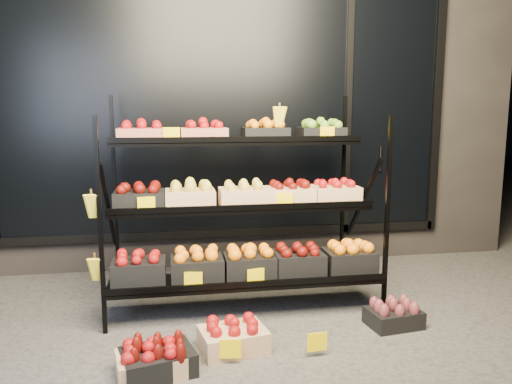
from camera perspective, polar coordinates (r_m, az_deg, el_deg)
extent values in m
plane|color=#514F4C|center=(3.60, -0.12, -15.83)|extent=(24.00, 24.00, 0.00)
cube|color=#2D2826|center=(5.85, -4.48, 11.38)|extent=(6.00, 2.00, 3.50)
cube|color=black|center=(4.83, -3.31, 9.49)|extent=(4.20, 0.04, 2.40)
cube|color=black|center=(4.95, -3.16, -4.65)|extent=(4.30, 0.06, 0.08)
cube|color=black|center=(5.49, 19.93, 8.93)|extent=(0.08, 0.06, 2.50)
cube|color=black|center=(5.09, 10.46, 9.34)|extent=(0.06, 0.06, 2.50)
cylinder|color=black|center=(5.21, 14.03, 3.70)|extent=(0.02, 0.02, 0.25)
cube|color=black|center=(3.52, -17.37, -3.94)|extent=(0.03, 0.03, 1.50)
cube|color=black|center=(3.82, 14.76, -2.79)|extent=(0.03, 0.03, 1.50)
cube|color=black|center=(4.45, -15.82, -0.13)|extent=(0.03, 0.03, 1.66)
cube|color=black|center=(4.69, 9.92, 0.56)|extent=(0.03, 0.03, 1.66)
cube|color=black|center=(3.82, -1.01, -10.04)|extent=(2.05, 0.42, 0.03)
cube|color=black|center=(3.62, -0.52, -10.54)|extent=(2.05, 0.02, 0.05)
cube|color=black|center=(3.98, -1.69, -1.80)|extent=(2.05, 0.40, 0.03)
cube|color=black|center=(3.79, -1.29, -1.82)|extent=(2.05, 0.02, 0.05)
cube|color=black|center=(4.21, -2.30, 5.66)|extent=(2.05, 0.40, 0.03)
cube|color=black|center=(4.02, -1.95, 6.00)|extent=(2.05, 0.02, 0.05)
cube|color=tan|center=(4.18, -12.91, 6.38)|extent=(0.38, 0.28, 0.11)
ellipsoid|color=#A60B14|center=(4.17, -12.95, 7.54)|extent=(0.32, 0.24, 0.07)
cube|color=tan|center=(4.18, -5.96, 6.56)|extent=(0.38, 0.28, 0.11)
ellipsoid|color=#A60B14|center=(4.18, -5.98, 7.72)|extent=(0.32, 0.24, 0.07)
cube|color=black|center=(4.25, 1.06, 6.65)|extent=(0.38, 0.28, 0.11)
ellipsoid|color=orange|center=(4.24, 1.06, 7.79)|extent=(0.32, 0.24, 0.07)
cube|color=black|center=(4.37, 7.44, 6.64)|extent=(0.38, 0.28, 0.11)
ellipsoid|color=#6CA429|center=(4.36, 7.46, 7.76)|extent=(0.32, 0.24, 0.07)
cube|color=black|center=(3.93, -13.16, -0.91)|extent=(0.38, 0.28, 0.14)
ellipsoid|color=#610B07|center=(3.92, -13.21, 0.53)|extent=(0.32, 0.24, 0.07)
cube|color=#DDAF7F|center=(3.93, -7.53, -0.76)|extent=(0.38, 0.28, 0.14)
ellipsoid|color=gold|center=(3.91, -7.56, 0.68)|extent=(0.32, 0.24, 0.07)
cube|color=#DDAF7F|center=(3.97, -1.45, -0.59)|extent=(0.38, 0.28, 0.14)
ellipsoid|color=gold|center=(3.95, -1.45, 0.84)|extent=(0.32, 0.24, 0.07)
cube|color=#DDAF7F|center=(4.04, 3.91, -0.43)|extent=(0.38, 0.28, 0.14)
ellipsoid|color=#610B07|center=(4.02, 3.93, 0.97)|extent=(0.32, 0.24, 0.07)
cube|color=#DDAF7F|center=(4.14, 8.97, -0.28)|extent=(0.38, 0.28, 0.14)
ellipsoid|color=#A60B14|center=(4.13, 9.00, 1.09)|extent=(0.32, 0.24, 0.07)
cube|color=black|center=(3.76, -13.22, -8.94)|extent=(0.38, 0.28, 0.18)
ellipsoid|color=#A60B14|center=(3.72, -13.28, -7.18)|extent=(0.32, 0.24, 0.07)
cube|color=black|center=(3.75, -6.75, -8.77)|extent=(0.38, 0.28, 0.18)
ellipsoid|color=orange|center=(3.72, -6.78, -7.01)|extent=(0.32, 0.24, 0.07)
cube|color=black|center=(3.79, -0.71, -8.52)|extent=(0.38, 0.28, 0.18)
ellipsoid|color=orange|center=(3.76, -0.71, -6.78)|extent=(0.32, 0.24, 0.07)
cube|color=black|center=(3.87, 4.82, -8.21)|extent=(0.38, 0.28, 0.18)
ellipsoid|color=#610B07|center=(3.83, 4.85, -6.49)|extent=(0.32, 0.24, 0.07)
cube|color=black|center=(3.99, 10.61, -7.80)|extent=(0.38, 0.28, 0.18)
ellipsoid|color=orange|center=(3.95, 10.66, -6.13)|extent=(0.32, 0.24, 0.07)
ellipsoid|color=yellow|center=(3.50, -18.33, -0.09)|extent=(0.14, 0.08, 0.22)
ellipsoid|color=yellow|center=(3.59, -17.97, -7.04)|extent=(0.14, 0.08, 0.22)
ellipsoid|color=yellow|center=(4.17, 2.71, 9.82)|extent=(0.14, 0.08, 0.22)
cube|color=#FFD800|center=(3.78, -12.43, -1.43)|extent=(0.13, 0.01, 0.12)
cube|color=#FFD800|center=(3.88, 3.30, -0.98)|extent=(0.13, 0.01, 0.12)
cube|color=#FFD800|center=(4.22, 8.14, 6.61)|extent=(0.13, 0.01, 0.12)
cube|color=#FFD800|center=(4.02, -9.63, 6.45)|extent=(0.13, 0.01, 0.12)
cube|color=#FFD800|center=(3.62, -7.17, -9.97)|extent=(0.13, 0.01, 0.12)
cube|color=#FFD800|center=(3.66, -0.03, -9.66)|extent=(0.13, 0.01, 0.12)
cube|color=#FFD800|center=(3.19, -2.95, -18.12)|extent=(0.13, 0.01, 0.12)
cube|color=#FFD800|center=(3.29, 6.98, -17.27)|extent=(0.13, 0.01, 0.12)
cube|color=#DDAF7F|center=(3.14, -11.94, -18.72)|extent=(0.43, 0.35, 0.13)
ellipsoid|color=#A60B14|center=(3.09, -12.00, -17.14)|extent=(0.36, 0.29, 0.07)
cube|color=black|center=(3.14, -11.16, -18.53)|extent=(0.47, 0.40, 0.14)
ellipsoid|color=#610B07|center=(3.10, -11.22, -16.89)|extent=(0.40, 0.33, 0.07)
cube|color=#DDAF7F|center=(3.35, -2.64, -16.48)|extent=(0.46, 0.37, 0.14)
ellipsoid|color=#A60B14|center=(3.31, -2.65, -14.91)|extent=(0.39, 0.31, 0.07)
cube|color=black|center=(3.82, 15.44, -13.68)|extent=(0.39, 0.31, 0.12)
ellipsoid|color=brown|center=(3.78, 15.50, -12.40)|extent=(0.33, 0.26, 0.07)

